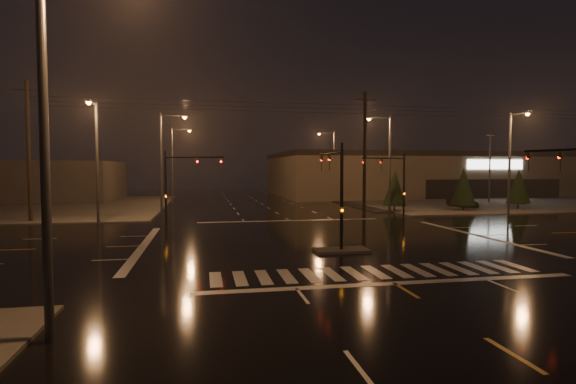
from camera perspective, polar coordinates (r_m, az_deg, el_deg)
name	(u,v)px	position (r m, az deg, el deg)	size (l,w,h in m)	color
ground	(322,240)	(28.96, 4.39, -6.13)	(140.00, 140.00, 0.00)	black
sidewalk_ne	(471,200)	(68.87, 22.25, -1.00)	(36.00, 36.00, 0.12)	#423F3B
sidewalk_nw	(8,207)	(62.01, -32.02, -1.65)	(36.00, 36.00, 0.12)	#423F3B
median_island	(341,250)	(25.17, 6.78, -7.36)	(3.00, 1.60, 0.15)	#423F3B
crosswalk	(375,272)	(20.57, 11.04, -9.94)	(15.00, 2.60, 0.01)	beige
stop_bar_near	(394,283)	(18.78, 13.35, -11.22)	(16.00, 0.50, 0.01)	beige
stop_bar_far	(290,221)	(39.59, 0.22, -3.65)	(16.00, 0.50, 0.01)	beige
parking_lot	(512,201)	(70.12, 26.57, -1.04)	(50.00, 24.00, 0.08)	black
retail_building	(445,173)	(84.97, 19.26, 2.33)	(60.20, 28.30, 7.20)	#69604B
commercial_block	(5,181)	(74.87, -32.32, 1.16)	(30.00, 18.00, 5.60)	#453F3D
signal_mast_median	(337,183)	(25.66, 6.21, 1.11)	(0.25, 4.59, 6.00)	black
signal_mast_ne	(395,177)	(41.39, 13.48, 1.81)	(4.84, 1.86, 6.00)	black
signal_mast_nw	(178,178)	(37.80, -13.81, 1.70)	(4.84, 1.86, 6.00)	black
streetlight_0	(57,122)	(13.19, -27.28, 7.94)	(2.77, 0.32, 10.00)	#38383A
streetlight_1	(164,156)	(45.77, -15.43, 4.41)	(2.77, 0.32, 10.00)	#38383A
streetlight_2	(174,159)	(61.72, -14.22, 4.03)	(2.77, 0.32, 10.00)	#38383A
streetlight_3	(387,157)	(47.44, 12.46, 4.39)	(2.77, 0.32, 10.00)	#38383A
streetlight_4	(332,160)	(66.30, 5.62, 4.03)	(2.77, 0.32, 10.00)	#38383A
streetlight_5	(96,154)	(39.73, -23.20, 4.51)	(0.32, 2.77, 10.00)	#38383A
streetlight_6	(512,156)	(48.73, 26.55, 4.11)	(0.32, 2.77, 10.00)	#38383A
utility_pole_0	(29,150)	(44.09, -30.07, 4.60)	(2.20, 0.32, 12.00)	black
utility_pole_1	(365,153)	(44.42, 9.69, 4.94)	(2.20, 0.32, 12.00)	black
conifer_0	(395,188)	(48.58, 13.39, 0.56)	(2.42, 2.42, 4.49)	black
conifer_1	(463,186)	(51.76, 21.39, 0.70)	(2.57, 2.57, 4.71)	black
conifer_2	(519,186)	(55.77, 27.23, 0.67)	(2.50, 2.50, 4.60)	black
car_parked	(462,201)	(56.36, 21.23, -1.08)	(1.86, 4.61, 1.57)	black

